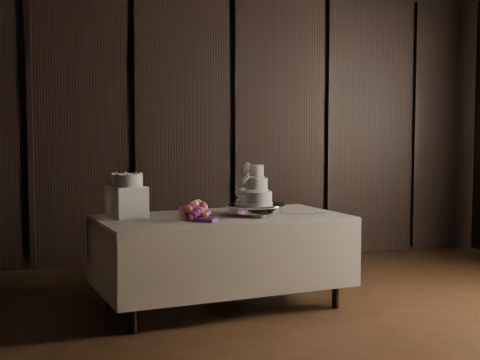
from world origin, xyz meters
The scene contains 8 objects.
room centered at (0.00, 0.00, 1.50)m, with size 6.08×7.08×3.08m.
display_table centered at (-0.62, 1.53, 0.42)m, with size 2.13×1.35×0.76m.
cake_stand centered at (-0.35, 1.51, 0.81)m, with size 0.48×0.48×0.09m, color silver.
wedding_cake centered at (-0.37, 1.49, 0.98)m, with size 0.31×0.27×0.32m.
bouquet centered at (-0.88, 1.35, 0.82)m, with size 0.29×0.39×0.19m, color #DD578B, non-canonical shape.
box_pedestal centered at (-1.38, 1.61, 0.89)m, with size 0.26×0.26×0.25m, color white.
small_cake centered at (-1.38, 1.61, 1.06)m, with size 0.25×0.25×0.10m, color white.
cake_knife centered at (0.00, 1.44, 0.77)m, with size 0.37×0.02×0.01m, color silver.
Camera 1 is at (-1.83, -3.72, 1.46)m, focal length 50.00 mm.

